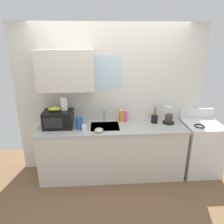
{
  "coord_description": "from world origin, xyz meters",
  "views": [
    {
      "loc": [
        -0.22,
        -3.14,
        2.25
      ],
      "look_at": [
        0.0,
        0.0,
        1.15
      ],
      "focal_mm": 33.84,
      "sensor_mm": 36.0,
      "label": 1
    }
  ],
  "objects": [
    {
      "name": "coffee_maker",
      "position": [
        0.96,
        0.11,
        1.0
      ],
      "size": [
        0.19,
        0.21,
        0.28
      ],
      "color": "black",
      "rests_on": "counter_unit"
    },
    {
      "name": "cereal_canister",
      "position": [
        -0.52,
        -0.05,
        1.0
      ],
      "size": [
        0.1,
        0.1,
        0.19
      ],
      "primitive_type": "cylinder",
      "color": "#2659A5",
      "rests_on": "counter_unit"
    },
    {
      "name": "stove_range",
      "position": [
        1.54,
        0.0,
        0.46
      ],
      "size": [
        0.6,
        0.6,
        1.08
      ],
      "color": "white",
      "rests_on": "ground"
    },
    {
      "name": "small_bowl",
      "position": [
        -0.21,
        -0.2,
        0.93
      ],
      "size": [
        0.13,
        0.13,
        0.06
      ],
      "primitive_type": "ellipsoid",
      "color": "beige",
      "rests_on": "counter_unit"
    },
    {
      "name": "dish_soap_bottle_orange",
      "position": [
        0.17,
        0.2,
        1.01
      ],
      "size": [
        0.06,
        0.06,
        0.24
      ],
      "color": "orange",
      "rests_on": "counter_unit"
    },
    {
      "name": "kitchen_wall_assembly",
      "position": [
        -0.12,
        0.31,
        1.35
      ],
      "size": [
        3.15,
        0.42,
        2.5
      ],
      "color": "silver",
      "rests_on": "ground"
    },
    {
      "name": "mug_white",
      "position": [
        -0.43,
        -0.14,
        0.95
      ],
      "size": [
        0.08,
        0.08,
        0.09
      ],
      "primitive_type": "cylinder",
      "color": "white",
      "rests_on": "counter_unit"
    },
    {
      "name": "dish_soap_bottle_pink",
      "position": [
        0.25,
        0.22,
        1.01
      ],
      "size": [
        0.06,
        0.06,
        0.23
      ],
      "color": "#E55999",
      "rests_on": "counter_unit"
    },
    {
      "name": "counter_unit",
      "position": [
        -0.0,
        0.0,
        0.46
      ],
      "size": [
        2.38,
        0.63,
        0.9
      ],
      "color": "silver",
      "rests_on": "ground"
    },
    {
      "name": "utensil_crock",
      "position": [
        0.73,
        0.12,
        0.97
      ],
      "size": [
        0.11,
        0.11,
        0.3
      ],
      "color": "black",
      "rests_on": "counter_unit"
    },
    {
      "name": "microwave",
      "position": [
        -0.86,
        0.05,
        1.04
      ],
      "size": [
        0.46,
        0.35,
        0.27
      ],
      "color": "black",
      "rests_on": "counter_unit"
    },
    {
      "name": "sink_faucet",
      "position": [
        -0.11,
        0.24,
        1.01
      ],
      "size": [
        0.03,
        0.03,
        0.21
      ],
      "primitive_type": "cylinder",
      "color": "#B2B5BA",
      "rests_on": "counter_unit"
    },
    {
      "name": "banana_bunch",
      "position": [
        -0.91,
        0.05,
        1.2
      ],
      "size": [
        0.2,
        0.11,
        0.07
      ],
      "primitive_type": "ellipsoid",
      "color": "gold",
      "rests_on": "microwave"
    },
    {
      "name": "paper_towel_roll",
      "position": [
        -0.76,
        0.1,
        1.28
      ],
      "size": [
        0.11,
        0.11,
        0.22
      ],
      "primitive_type": "cylinder",
      "color": "white",
      "rests_on": "microwave"
    }
  ]
}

